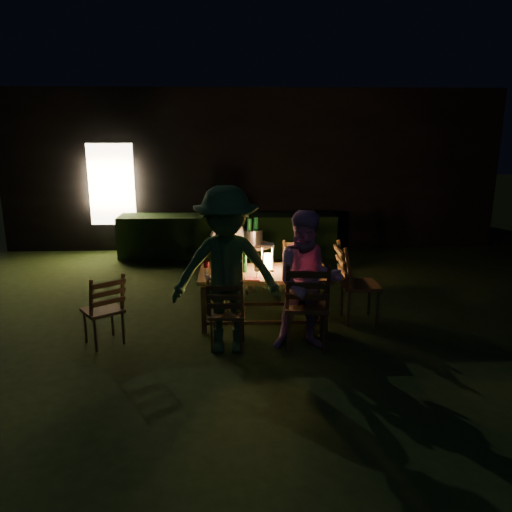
{
  "coord_description": "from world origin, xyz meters",
  "views": [
    {
      "loc": [
        -0.35,
        -5.85,
        2.49
      ],
      "look_at": [
        -0.08,
        0.49,
        0.82
      ],
      "focal_mm": 35.0,
      "sensor_mm": 36.0,
      "label": 1
    }
  ],
  "objects_px": {
    "chair_near_right": "(306,320)",
    "person_house_side": "(229,251)",
    "lantern": "(267,259)",
    "chair_far_right": "(299,283)",
    "side_table": "(253,250)",
    "bottle_bucket_a": "(249,234)",
    "chair_near_left": "(228,325)",
    "chair_end": "(358,297)",
    "bottle_table": "(244,261)",
    "chair_far_left": "(230,284)",
    "ice_bucket": "(253,237)",
    "person_opp_left": "(227,271)",
    "dining_table": "(264,277)",
    "chair_spare": "(104,322)",
    "bottle_bucket_b": "(256,233)",
    "person_opp_right": "(308,282)"
  },
  "relations": [
    {
      "from": "ice_bucket",
      "to": "bottle_bucket_b",
      "type": "xyz_separation_m",
      "value": [
        0.05,
        0.04,
        0.05
      ]
    },
    {
      "from": "chair_far_left",
      "to": "bottle_bucket_a",
      "type": "bearing_deg",
      "value": -130.13
    },
    {
      "from": "person_house_side",
      "to": "person_opp_left",
      "type": "relative_size",
      "value": 0.8
    },
    {
      "from": "chair_far_left",
      "to": "ice_bucket",
      "type": "xyz_separation_m",
      "value": [
        0.35,
        0.46,
        0.59
      ]
    },
    {
      "from": "chair_near_left",
      "to": "bottle_table",
      "type": "relative_size",
      "value": 3.25
    },
    {
      "from": "chair_near_right",
      "to": "person_house_side",
      "type": "distance_m",
      "value": 1.88
    },
    {
      "from": "bottle_table",
      "to": "bottle_bucket_a",
      "type": "height_order",
      "value": "bottle_bucket_a"
    },
    {
      "from": "chair_near_right",
      "to": "person_opp_right",
      "type": "height_order",
      "value": "person_opp_right"
    },
    {
      "from": "person_opp_left",
      "to": "side_table",
      "type": "bearing_deg",
      "value": 80.52
    },
    {
      "from": "chair_near_left",
      "to": "bottle_table",
      "type": "bearing_deg",
      "value": 79.8
    },
    {
      "from": "chair_end",
      "to": "person_house_side",
      "type": "height_order",
      "value": "person_house_side"
    },
    {
      "from": "person_house_side",
      "to": "person_opp_left",
      "type": "bearing_deg",
      "value": 90.0
    },
    {
      "from": "chair_near_left",
      "to": "bottle_bucket_b",
      "type": "distance_m",
      "value": 2.18
    },
    {
      "from": "chair_near_right",
      "to": "chair_spare",
      "type": "distance_m",
      "value": 2.34
    },
    {
      "from": "person_opp_right",
      "to": "dining_table",
      "type": "bearing_deg",
      "value": 118.76
    },
    {
      "from": "person_opp_left",
      "to": "lantern",
      "type": "height_order",
      "value": "person_opp_left"
    },
    {
      "from": "person_opp_left",
      "to": "lantern",
      "type": "distance_m",
      "value": 1.01
    },
    {
      "from": "dining_table",
      "to": "person_house_side",
      "type": "height_order",
      "value": "person_house_side"
    },
    {
      "from": "dining_table",
      "to": "person_opp_left",
      "type": "height_order",
      "value": "person_opp_left"
    },
    {
      "from": "side_table",
      "to": "bottle_bucket_a",
      "type": "distance_m",
      "value": 0.26
    },
    {
      "from": "dining_table",
      "to": "chair_near_left",
      "type": "relative_size",
      "value": 1.81
    },
    {
      "from": "lantern",
      "to": "chair_far_right",
      "type": "bearing_deg",
      "value": 54.92
    },
    {
      "from": "person_opp_left",
      "to": "dining_table",
      "type": "bearing_deg",
      "value": 61.24
    },
    {
      "from": "chair_far_left",
      "to": "bottle_bucket_b",
      "type": "height_order",
      "value": "bottle_bucket_b"
    },
    {
      "from": "chair_far_right",
      "to": "person_opp_left",
      "type": "distance_m",
      "value": 1.99
    },
    {
      "from": "chair_near_right",
      "to": "chair_end",
      "type": "distance_m",
      "value": 1.1
    },
    {
      "from": "chair_spare",
      "to": "bottle_table",
      "type": "bearing_deg",
      "value": -15.71
    },
    {
      "from": "chair_spare",
      "to": "bottle_bucket_a",
      "type": "xyz_separation_m",
      "value": [
        1.74,
        1.8,
        0.64
      ]
    },
    {
      "from": "person_opp_right",
      "to": "person_opp_left",
      "type": "relative_size",
      "value": 0.86
    },
    {
      "from": "person_opp_right",
      "to": "bottle_bucket_a",
      "type": "height_order",
      "value": "person_opp_right"
    },
    {
      "from": "person_opp_left",
      "to": "side_table",
      "type": "relative_size",
      "value": 2.48
    },
    {
      "from": "person_opp_right",
      "to": "person_opp_left",
      "type": "xyz_separation_m",
      "value": [
        -0.9,
        0.01,
        0.14
      ]
    },
    {
      "from": "chair_near_right",
      "to": "ice_bucket",
      "type": "bearing_deg",
      "value": 110.5
    },
    {
      "from": "chair_near_left",
      "to": "chair_near_right",
      "type": "relative_size",
      "value": 0.84
    },
    {
      "from": "ice_bucket",
      "to": "chair_far_right",
      "type": "bearing_deg",
      "value": -35.72
    },
    {
      "from": "person_opp_left",
      "to": "side_table",
      "type": "xyz_separation_m",
      "value": [
        0.36,
        2.05,
        -0.27
      ]
    },
    {
      "from": "dining_table",
      "to": "ice_bucket",
      "type": "distance_m",
      "value": 1.26
    },
    {
      "from": "chair_far_right",
      "to": "chair_end",
      "type": "xyz_separation_m",
      "value": [
        0.67,
        -0.77,
        0.05
      ]
    },
    {
      "from": "chair_far_left",
      "to": "chair_end",
      "type": "xyz_separation_m",
      "value": [
        1.67,
        -0.78,
        0.05
      ]
    },
    {
      "from": "chair_far_right",
      "to": "ice_bucket",
      "type": "height_order",
      "value": "ice_bucket"
    },
    {
      "from": "chair_far_right",
      "to": "side_table",
      "type": "distance_m",
      "value": 0.89
    },
    {
      "from": "chair_near_left",
      "to": "chair_far_right",
      "type": "height_order",
      "value": "chair_far_right"
    },
    {
      "from": "bottle_bucket_a",
      "to": "person_house_side",
      "type": "bearing_deg",
      "value": -128.6
    },
    {
      "from": "chair_far_left",
      "to": "chair_near_left",
      "type": "bearing_deg",
      "value": 84.74
    },
    {
      "from": "chair_spare",
      "to": "chair_end",
      "type": "bearing_deg",
      "value": -25.12
    },
    {
      "from": "person_house_side",
      "to": "bottle_bucket_a",
      "type": "distance_m",
      "value": 0.5
    },
    {
      "from": "ice_bucket",
      "to": "bottle_bucket_a",
      "type": "bearing_deg",
      "value": -141.34
    },
    {
      "from": "ice_bucket",
      "to": "bottle_bucket_a",
      "type": "relative_size",
      "value": 0.94
    },
    {
      "from": "chair_far_right",
      "to": "chair_end",
      "type": "height_order",
      "value": "chair_end"
    },
    {
      "from": "chair_end",
      "to": "person_opp_left",
      "type": "relative_size",
      "value": 0.57
    }
  ]
}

